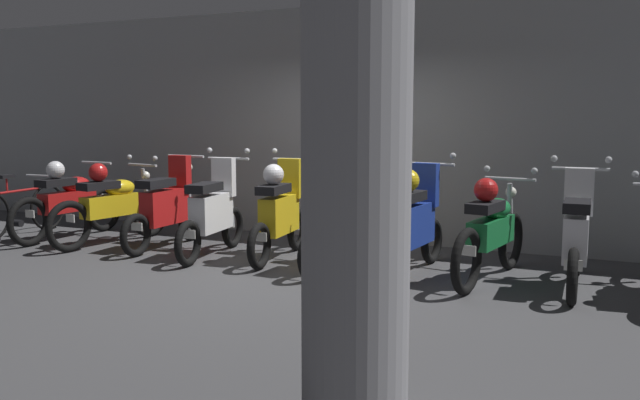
% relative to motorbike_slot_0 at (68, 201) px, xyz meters
% --- Properties ---
extents(ground_plane, '(80.00, 80.00, 0.00)m').
position_rel_motorbike_slot_0_xyz_m(ground_plane, '(3.69, -0.53, -0.53)').
color(ground_plane, '#424244').
extents(back_wall, '(16.00, 0.30, 3.15)m').
position_rel_motorbike_slot_0_xyz_m(back_wall, '(3.69, 1.70, 1.05)').
color(back_wall, gray).
rests_on(back_wall, ground).
extents(motorbike_slot_0, '(0.56, 1.95, 1.08)m').
position_rel_motorbike_slot_0_xyz_m(motorbike_slot_0, '(0.00, 0.00, 0.00)').
color(motorbike_slot_0, black).
rests_on(motorbike_slot_0, ground).
extents(motorbike_slot_1, '(0.60, 1.94, 1.15)m').
position_rel_motorbike_slot_0_xyz_m(motorbike_slot_1, '(0.82, -0.06, 0.00)').
color(motorbike_slot_1, black).
rests_on(motorbike_slot_1, ground).
extents(motorbike_slot_2, '(0.56, 1.68, 1.18)m').
position_rel_motorbike_slot_0_xyz_m(motorbike_slot_2, '(1.64, 0.02, -0.00)').
color(motorbike_slot_2, black).
rests_on(motorbike_slot_2, ground).
extents(motorbike_slot_3, '(0.59, 1.68, 1.29)m').
position_rel_motorbike_slot_0_xyz_m(motorbike_slot_3, '(2.46, -0.15, 0.00)').
color(motorbike_slot_3, black).
rests_on(motorbike_slot_3, ground).
extents(motorbike_slot_4, '(0.59, 1.68, 1.29)m').
position_rel_motorbike_slot_0_xyz_m(motorbike_slot_4, '(3.28, 0.03, 0.04)').
color(motorbike_slot_4, black).
rests_on(motorbike_slot_4, ground).
extents(motorbike_slot_5, '(0.56, 1.68, 1.18)m').
position_rel_motorbike_slot_0_xyz_m(motorbike_slot_5, '(4.11, -0.14, -0.00)').
color(motorbike_slot_5, black).
rests_on(motorbike_slot_5, ground).
extents(motorbike_slot_6, '(0.59, 1.68, 1.29)m').
position_rel_motorbike_slot_0_xyz_m(motorbike_slot_6, '(4.93, -0.01, 0.04)').
color(motorbike_slot_6, black).
rests_on(motorbike_slot_6, ground).
extents(motorbike_slot_7, '(0.58, 1.94, 1.15)m').
position_rel_motorbike_slot_0_xyz_m(motorbike_slot_7, '(5.75, -0.01, 0.00)').
color(motorbike_slot_7, black).
rests_on(motorbike_slot_7, ground).
extents(motorbike_slot_8, '(0.59, 1.68, 1.29)m').
position_rel_motorbike_slot_0_xyz_m(motorbike_slot_8, '(6.57, -0.02, 0.00)').
color(motorbike_slot_8, black).
rests_on(motorbike_slot_8, ground).
extents(bicycle, '(0.50, 1.73, 0.89)m').
position_rel_motorbike_slot_0_xyz_m(bicycle, '(-0.77, -0.14, -0.16)').
color(bicycle, black).
rests_on(bicycle, ground).
extents(support_pillar, '(0.59, 0.59, 3.15)m').
position_rel_motorbike_slot_0_xyz_m(support_pillar, '(5.68, -3.64, 1.05)').
color(support_pillar, gray).
rests_on(support_pillar, ground).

